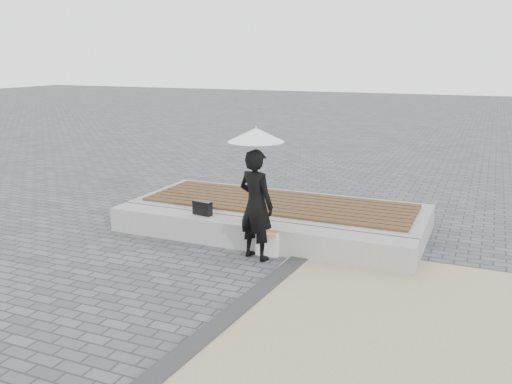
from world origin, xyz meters
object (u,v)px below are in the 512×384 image
(parasol, at_px, (256,135))
(handbag, at_px, (202,208))
(woman, at_px, (256,205))
(canvas_tote, at_px, (268,244))
(seating_ledge, at_px, (251,235))

(parasol, distance_m, handbag, 1.80)
(woman, height_order, canvas_tote, woman)
(seating_ledge, relative_size, handbag, 15.41)
(seating_ledge, relative_size, parasol, 4.92)
(canvas_tote, bearing_deg, parasol, -125.58)
(woman, bearing_deg, canvas_tote, -105.20)
(parasol, bearing_deg, handbag, 157.98)
(handbag, relative_size, canvas_tote, 0.90)
(seating_ledge, relative_size, canvas_tote, 13.87)
(seating_ledge, height_order, canvas_tote, seating_ledge)
(seating_ledge, distance_m, canvas_tote, 0.44)
(handbag, height_order, canvas_tote, handbag)
(parasol, xyz_separation_m, handbag, (-1.14, 0.46, -1.31))
(parasol, xyz_separation_m, canvas_tote, (0.12, 0.18, -1.64))
(woman, bearing_deg, parasol, -0.00)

